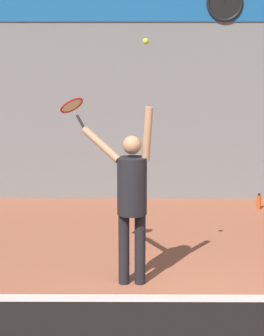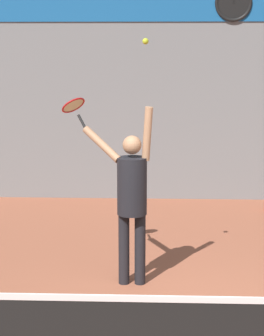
# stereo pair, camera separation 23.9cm
# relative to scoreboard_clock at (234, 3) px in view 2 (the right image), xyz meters

# --- Properties ---
(back_wall) EXTENTS (18.00, 0.10, 5.00)m
(back_wall) POSITION_rel_scoreboard_clock_xyz_m (-0.82, 0.08, -1.03)
(back_wall) COLOR slate
(back_wall) RESTS_ON ground_plane
(sponsor_banner) EXTENTS (7.55, 0.02, 0.63)m
(sponsor_banner) POSITION_rel_scoreboard_clock_xyz_m (-0.82, 0.02, -0.00)
(sponsor_banner) COLOR #195B9E
(scoreboard_clock) EXTENTS (0.65, 0.06, 0.65)m
(scoreboard_clock) POSITION_rel_scoreboard_clock_xyz_m (0.00, 0.00, 0.00)
(scoreboard_clock) COLOR black
(tennis_player) EXTENTS (0.87, 0.56, 2.12)m
(tennis_player) POSITION_rel_scoreboard_clock_xyz_m (-1.61, -4.10, -2.42)
(tennis_player) COLOR black
(tennis_player) RESTS_ON ground_plane
(tennis_racket) EXTENTS (0.39, 0.40, 0.38)m
(tennis_racket) POSITION_rel_scoreboard_clock_xyz_m (-2.33, -3.64, -1.46)
(tennis_racket) COLOR black
(tennis_ball) EXTENTS (0.07, 0.07, 0.07)m
(tennis_ball) POSITION_rel_scoreboard_clock_xyz_m (-1.45, -4.17, -0.69)
(tennis_ball) COLOR #CCDB2D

